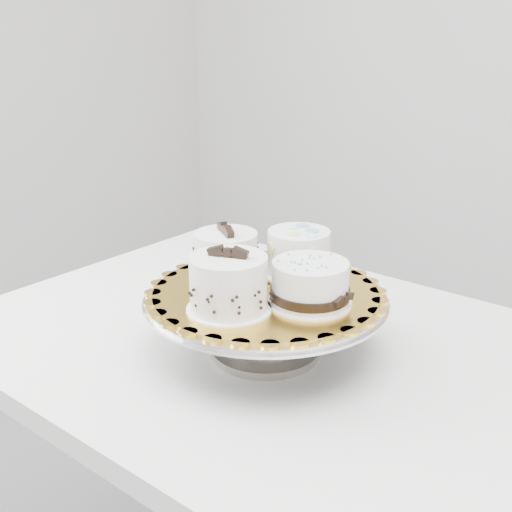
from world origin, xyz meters
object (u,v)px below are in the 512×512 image
Objects in this scene: cake_board at (266,292)px; cake_swirl at (229,285)px; cake_banded at (226,257)px; table at (290,394)px; cake_stand at (266,313)px; cake_dots at (299,252)px; cake_ribbon at (311,285)px.

cake_board is 2.44× the size of cake_swirl.
cake_board is 2.47× the size of cake_banded.
table is 0.27m from cake_swirl.
table is 3.01× the size of cake_stand.
cake_dots is (-0.00, 0.09, 0.04)m from cake_board.
cake_dots reaches higher than table.
cake_stand is 2.69× the size of cake_banded.
table is at bearing 67.55° from cake_board.
cake_board is (0.00, 0.00, 0.03)m from cake_stand.
cake_banded is (-0.09, 0.01, 0.07)m from cake_stand.
table is 0.17m from cake_stand.
cake_stand is at bearing -110.85° from table.
cake_board is at bearing 0.00° from cake_stand.
cake_stand is 0.03m from cake_board.
cake_banded reaches higher than cake_stand.
cake_board is (-0.02, -0.04, 0.19)m from table.
cake_swirl reaches higher than cake_ribbon.
cake_banded reaches higher than cake_board.
cake_board is 0.09m from cake_ribbon.
cake_swirl reaches higher than cake_dots.
cake_board is at bearing 27.62° from cake_banded.
cake_stand is 2.65× the size of cake_swirl.
cake_board is at bearing -88.30° from cake_dots.
cake_banded is (-0.08, 0.09, -0.00)m from cake_swirl.
cake_dots is (0.08, 0.08, 0.00)m from cake_banded.
cake_stand is 0.10m from cake_ribbon.
table is 9.23× the size of cake_dots.
table is 8.10× the size of cake_banded.
table is 7.99× the size of cake_swirl.
cake_board is 2.67× the size of cake_ribbon.
cake_banded is at bearing 174.71° from cake_board.
cake_dots is (-0.00, 0.09, 0.07)m from cake_stand.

